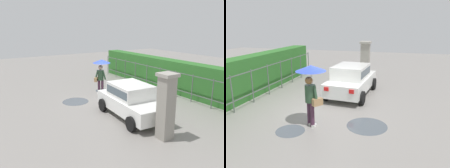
# 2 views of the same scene
# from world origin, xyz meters

# --- Properties ---
(ground_plane) EXTENTS (40.00, 40.00, 0.00)m
(ground_plane) POSITION_xyz_m (0.00, 0.00, 0.00)
(ground_plane) COLOR gray
(car) EXTENTS (3.84, 2.08, 1.48)m
(car) POSITION_xyz_m (2.42, -0.75, 0.80)
(car) COLOR white
(car) RESTS_ON ground
(pedestrian) EXTENTS (1.01, 1.01, 2.07)m
(pedestrian) POSITION_xyz_m (-1.25, -0.20, 1.54)
(pedestrian) COLOR #47283D
(pedestrian) RESTS_ON ground
(gate_pillar) EXTENTS (0.60, 0.60, 2.42)m
(gate_pillar) POSITION_xyz_m (4.77, -1.01, 1.24)
(gate_pillar) COLOR gray
(gate_pillar) RESTS_ON ground
(fence_section) EXTENTS (12.17, 0.05, 1.50)m
(fence_section) POSITION_xyz_m (0.11, 3.14, 0.83)
(fence_section) COLOR #59605B
(fence_section) RESTS_ON ground
(hedge_row) EXTENTS (13.12, 0.90, 1.90)m
(hedge_row) POSITION_xyz_m (0.11, 3.95, 0.95)
(hedge_row) COLOR #2D6B28
(hedge_row) RESTS_ON ground
(puddle_near) EXTENTS (1.39, 1.39, 0.00)m
(puddle_near) POSITION_xyz_m (-0.82, -2.03, 0.00)
(puddle_near) COLOR #4C545B
(puddle_near) RESTS_ON ground
(puddle_far) EXTENTS (0.95, 0.95, 0.00)m
(puddle_far) POSITION_xyz_m (-1.87, 0.31, 0.00)
(puddle_far) COLOR #4C545B
(puddle_far) RESTS_ON ground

